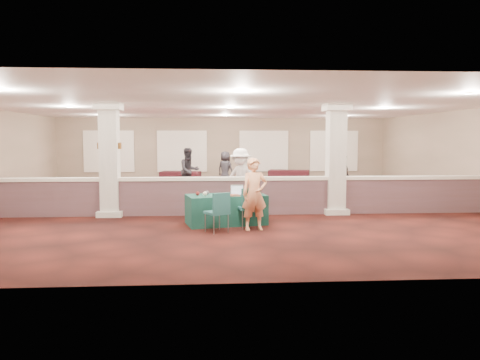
{
  "coord_description": "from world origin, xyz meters",
  "views": [
    {
      "loc": [
        -0.7,
        -14.92,
        2.19
      ],
      "look_at": [
        0.16,
        -2.0,
        1.05
      ],
      "focal_mm": 35.0,
      "sensor_mm": 36.0,
      "label": 1
    }
  ],
  "objects": [
    {
      "name": "far_table_back_center",
      "position": [
        -2.0,
        6.5,
        0.36
      ],
      "size": [
        1.89,
        1.19,
        0.71
      ],
      "primitive_type": "cube",
      "rotation": [
        0.0,
        0.0,
        -0.18
      ],
      "color": "black",
      "rests_on": "ground"
    },
    {
      "name": "attendee_d",
      "position": [
        0.05,
        6.39,
        0.82
      ],
      "size": [
        0.91,
        0.82,
        1.63
      ],
      "primitive_type": "imported",
      "rotation": [
        0.0,
        0.0,
        2.52
      ],
      "color": "black",
      "rests_on": "ground"
    },
    {
      "name": "laptop_screen",
      "position": [
        0.03,
        -2.87,
        0.89
      ],
      "size": [
        0.34,
        0.09,
        0.23
      ],
      "primitive_type": "cube",
      "rotation": [
        0.0,
        0.0,
        0.22
      ],
      "color": "silver",
      "rests_on": "near_table"
    },
    {
      "name": "yarn_red",
      "position": [
        -0.99,
        -3.11,
        0.81
      ],
      "size": [
        0.1,
        0.1,
        0.1
      ],
      "primitive_type": "sphere",
      "color": "maroon",
      "rests_on": "near_table"
    },
    {
      "name": "attendee_b",
      "position": [
        0.32,
        0.0,
        0.95
      ],
      "size": [
        1.32,
        1.09,
        1.89
      ],
      "primitive_type": "imported",
      "rotation": [
        0.0,
        0.0,
        -0.53
      ],
      "color": "silver",
      "rests_on": "ground"
    },
    {
      "name": "laptop_base",
      "position": [
        0.05,
        -2.98,
        0.77
      ],
      "size": [
        0.39,
        0.31,
        0.02
      ],
      "primitive_type": "cube",
      "rotation": [
        0.0,
        0.0,
        0.22
      ],
      "color": "silver",
      "rests_on": "near_table"
    },
    {
      "name": "column_left",
      "position": [
        -3.5,
        -1.5,
        1.64
      ],
      "size": [
        0.72,
        0.72,
        3.2
      ],
      "color": "white",
      "rests_on": "ground"
    },
    {
      "name": "attendee_c",
      "position": [
        4.08,
        1.5,
        0.84
      ],
      "size": [
        0.99,
        1.05,
        1.68
      ],
      "primitive_type": "imported",
      "rotation": [
        0.0,
        0.0,
        0.87
      ],
      "color": "black",
      "rests_on": "ground"
    },
    {
      "name": "far_table_back_left",
      "position": [
        -3.54,
        3.2,
        0.35
      ],
      "size": [
        1.76,
        0.91,
        0.71
      ],
      "primitive_type": "cube",
      "rotation": [
        0.0,
        0.0,
        -0.03
      ],
      "color": "black",
      "rests_on": "ground"
    },
    {
      "name": "sconce_left",
      "position": [
        -3.78,
        -1.5,
        2.0
      ],
      "size": [
        0.12,
        0.12,
        0.18
      ],
      "color": "brown",
      "rests_on": "column_left"
    },
    {
      "name": "near_table",
      "position": [
        -0.27,
        -3.0,
        0.38
      ],
      "size": [
        2.15,
        1.39,
        0.76
      ],
      "primitive_type": "cube",
      "rotation": [
        0.0,
        0.0,
        0.22
      ],
      "color": "#103D38",
      "rests_on": "ground"
    },
    {
      "name": "far_table_front_left",
      "position": [
        -2.5,
        2.92,
        0.36
      ],
      "size": [
        1.9,
        1.14,
        0.72
      ],
      "primitive_type": "cube",
      "rotation": [
        0.0,
        0.0,
        -0.14
      ],
      "color": "black",
      "rests_on": "ground"
    },
    {
      "name": "ceiling",
      "position": [
        0.0,
        0.0,
        3.2
      ],
      "size": [
        16.0,
        16.0,
        0.02
      ],
      "primitive_type": "cube",
      "color": "white",
      "rests_on": "wall_back"
    },
    {
      "name": "conf_chair_main",
      "position": [
        0.29,
        -3.6,
        0.59
      ],
      "size": [
        0.58,
        0.58,
        1.0
      ],
      "rotation": [
        0.0,
        0.0,
        0.16
      ],
      "color": "#1D5256",
      "rests_on": "ground"
    },
    {
      "name": "yarn_cream",
      "position": [
        -0.8,
        -3.23,
        0.82
      ],
      "size": [
        0.11,
        0.11,
        0.11
      ],
      "primitive_type": "sphere",
      "color": "beige",
      "rests_on": "near_table"
    },
    {
      "name": "attendee_a",
      "position": [
        -1.5,
        4.0,
        0.92
      ],
      "size": [
        1.01,
        0.87,
        1.83
      ],
      "primitive_type": "imported",
      "rotation": [
        0.0,
        0.0,
        0.53
      ],
      "color": "black",
      "rests_on": "ground"
    },
    {
      "name": "far_table_back_right",
      "position": [
        3.01,
        6.5,
        0.37
      ],
      "size": [
        2.03,
        1.38,
        0.75
      ],
      "primitive_type": "cube",
      "rotation": [
        0.0,
        0.0,
        -0.27
      ],
      "color": "black",
      "rests_on": "ground"
    },
    {
      "name": "far_table_front_right",
      "position": [
        6.38,
        3.0,
        0.34
      ],
      "size": [
        1.8,
        1.16,
        0.67
      ],
      "primitive_type": "cube",
      "rotation": [
        0.0,
        0.0,
        -0.22
      ],
      "color": "black",
      "rests_on": "ground"
    },
    {
      "name": "sconce_right",
      "position": [
        -3.22,
        -1.5,
        2.0
      ],
      "size": [
        0.12,
        0.12,
        0.18
      ],
      "color": "brown",
      "rests_on": "column_left"
    },
    {
      "name": "partition_wall",
      "position": [
        0.0,
        -1.5,
        0.57
      ],
      "size": [
        15.6,
        0.28,
        1.1
      ],
      "color": "brown",
      "rests_on": "ground"
    },
    {
      "name": "woman",
      "position": [
        0.39,
        -3.83,
        0.87
      ],
      "size": [
        0.71,
        0.55,
        1.74
      ],
      "primitive_type": "imported",
      "rotation": [
        0.0,
        0.0,
        0.24
      ],
      "color": "#E89665",
      "rests_on": "ground"
    },
    {
      "name": "far_table_front_center",
      "position": [
        -0.51,
        0.3,
        0.34
      ],
      "size": [
        1.86,
        1.35,
        0.68
      ],
      "primitive_type": "cube",
      "rotation": [
        0.0,
        0.0,
        -0.34
      ],
      "color": "black",
      "rests_on": "ground"
    },
    {
      "name": "scissors",
      "position": [
        0.46,
        -3.14,
        0.77
      ],
      "size": [
        0.13,
        0.06,
        0.01
      ],
      "primitive_type": "cube",
      "rotation": [
        0.0,
        0.0,
        0.22
      ],
      "color": "red",
      "rests_on": "near_table"
    },
    {
      "name": "wall_front",
      "position": [
        0.0,
        -8.0,
        1.6
      ],
      "size": [
        16.0,
        0.04,
        3.2
      ],
      "primitive_type": "cube",
      "color": "#7C6D55",
      "rests_on": "ground"
    },
    {
      "name": "knitting",
      "position": [
        -0.16,
        -3.24,
        0.78
      ],
      "size": [
        0.47,
        0.4,
        0.03
      ],
      "primitive_type": "cube",
      "rotation": [
        0.0,
        0.0,
        0.22
      ],
      "color": "#AE471B",
      "rests_on": "near_table"
    },
    {
      "name": "conf_chair_side",
      "position": [
        -0.48,
        -4.12,
        0.56
      ],
      "size": [
        0.65,
        0.65,
        0.95
      ],
      "rotation": [
        0.0,
        0.0,
        0.53
      ],
      "color": "#1D5256",
      "rests_on": "ground"
    },
    {
      "name": "column_right",
      "position": [
        3.0,
        -1.5,
        1.64
      ],
      "size": [
        0.72,
        0.72,
        3.2
      ],
      "color": "white",
      "rests_on": "ground"
    },
    {
      "name": "yarn_grey",
      "position": [
        -0.75,
        -2.98,
        0.82
      ],
      "size": [
        0.11,
        0.11,
        0.11
      ],
      "primitive_type": "sphere",
      "color": "#4F4F54",
      "rests_on": "near_table"
    },
    {
      "name": "wall_back",
      "position": [
        0.0,
        8.0,
        1.6
      ],
      "size": [
        16.0,
        0.04,
        3.2
      ],
      "primitive_type": "cube",
      "color": "#7C6D55",
      "rests_on": "ground"
    },
    {
      "name": "screen_glow",
      "position": [
        0.03,
        -2.87,
        0.88
      ],
      "size": [
        0.31,
        0.07,
        0.2
      ],
      "primitive_type": "cube",
      "rotation": [
        0.0,
        0.0,
        0.22
      ],
      "color": "silver",
      "rests_on": "near_table"
    },
    {
      "name": "ground",
      "position": [
        0.0,
        0.0,
        0.0
      ],
      "size": [
        16.0,
        16.0,
        0.0
      ],
      "primitive_type": "plane",
      "color": "#431510",
      "rests_on": "ground"
    },
    {
      "name": "wall_right",
      "position": [
        8.0,
        0.0,
        1.6
      ],
      "size": [
        0.04,
        16.0,
        3.2
      ],
      "primitive_type": "cube",
      "color": "#7C6D55",
      "rests_on": "ground"
    }
  ]
}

